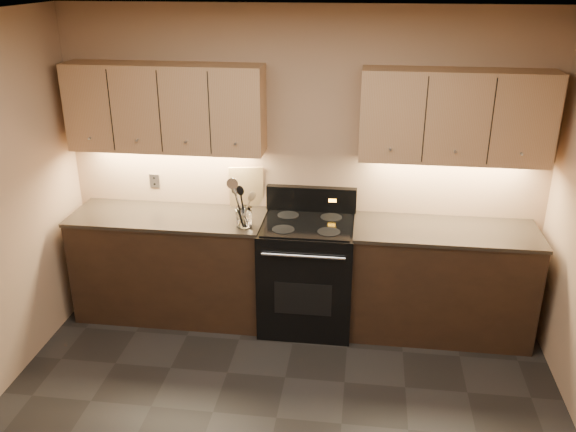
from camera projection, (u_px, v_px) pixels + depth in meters
The scene contains 15 objects.
ceiling at pixel (258, 28), 2.76m from camera, with size 4.00×4.00×0.00m, color silver.
wall_back at pixel (303, 167), 5.09m from camera, with size 4.00×0.04×2.60m, color #987A59.
counter_left at pixel (172, 264), 5.27m from camera, with size 1.62×0.62×0.93m.
counter_right at pixel (441, 281), 4.99m from camera, with size 1.46×0.62×0.93m.
stove at pixel (307, 272), 5.10m from camera, with size 0.76×0.68×1.14m.
upper_cab_left at pixel (165, 108), 4.89m from camera, with size 1.60×0.30×0.70m, color #AC8056.
upper_cab_right at pixel (456, 116), 4.62m from camera, with size 1.44×0.30×0.70m, color #AC8056.
outlet_plate at pixel (154, 181), 5.31m from camera, with size 0.09×0.01×0.12m, color #B2B5BA.
utensil_crock at pixel (244, 218), 4.84m from camera, with size 0.14×0.14×0.16m.
cutting_board at pixel (246, 187), 5.19m from camera, with size 0.29×0.02×0.37m, color tan.
wooden_spoon at pixel (239, 208), 4.80m from camera, with size 0.06×0.06×0.29m, color tan, non-canonical shape.
black_spoon at pixel (245, 204), 4.81m from camera, with size 0.06×0.06×0.34m, color black, non-canonical shape.
black_turner at pixel (243, 206), 4.78m from camera, with size 0.08×0.08×0.33m, color black, non-canonical shape.
steel_spatula at pixel (248, 205), 4.80m from camera, with size 0.08×0.08×0.33m, color silver, non-canonical shape.
steel_skimmer at pixel (246, 203), 4.78m from camera, with size 0.09×0.09×0.38m, color silver, non-canonical shape.
Camera 1 is at (0.51, -2.83, 2.87)m, focal length 38.00 mm.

